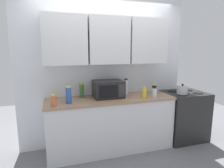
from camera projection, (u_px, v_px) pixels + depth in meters
wall_back_with_cabinets at (107, 56)px, 3.22m from camera, size 2.97×0.38×2.60m
counter_run at (111, 124)px, 3.20m from camera, size 2.10×0.63×0.90m
stove_range at (183, 115)px, 3.60m from camera, size 0.76×0.64×0.91m
kettle at (182, 90)px, 3.32m from camera, size 0.18×0.18×0.18m
microwave at (108, 89)px, 3.13m from camera, size 0.48×0.37×0.28m
bottle_soy_dark at (154, 89)px, 3.41m from camera, size 0.08×0.08×0.16m
bottle_blue_cleaner at (69, 95)px, 2.77m from camera, size 0.08×0.08×0.25m
bottle_yellow_mustard at (144, 93)px, 3.06m from camera, size 0.07×0.07×0.19m
bottle_green_oil at (82, 91)px, 3.12m from camera, size 0.07×0.07×0.24m
bottle_clear_tall at (154, 92)px, 3.16m from camera, size 0.08×0.08×0.17m
bottle_spice_jar at (54, 101)px, 2.64m from camera, size 0.08×0.08×0.17m
bottle_white_jar at (126, 87)px, 3.33m from camera, size 0.07×0.07×0.28m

